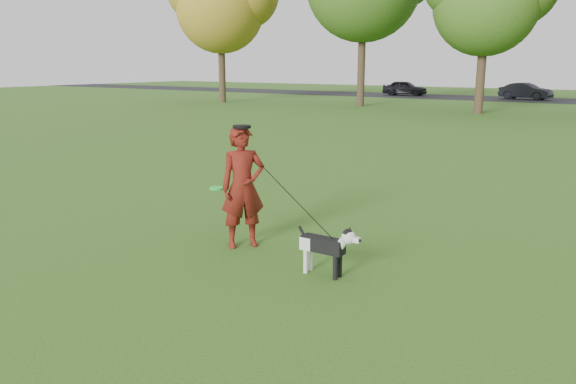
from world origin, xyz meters
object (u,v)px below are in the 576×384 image
Objects in this scene: man at (243,187)px; car_left at (405,88)px; car_mid at (526,91)px; dog at (328,244)px.

man is 0.49× the size of car_left.
car_mid is at bearing 43.80° from man.
man is 1.96× the size of dog.
dog is (1.69, -0.38, -0.49)m from man.
man is 40.19m from car_mid.
car_left is at bearing 101.26° from car_mid.
car_left is at bearing 110.73° from dog.
man reaches higher than dog.
car_left reaches higher than dog.
man reaches higher than car_mid.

